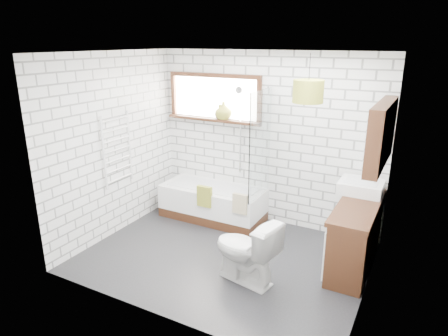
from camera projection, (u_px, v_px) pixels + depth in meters
The scene contains 22 objects.
floor at pixel (224, 257), 5.07m from camera, with size 3.40×2.60×0.01m, color black.
ceiling at pixel (224, 52), 4.30m from camera, with size 3.40×2.60×0.01m, color white.
wall_back at pixel (267, 140), 5.78m from camera, with size 3.40×0.01×2.50m, color white.
wall_front at pixel (156, 200), 3.59m from camera, with size 3.40×0.01×2.50m, color white.
wall_left at pixel (114, 146), 5.45m from camera, with size 0.01×2.60×2.50m, color white.
wall_right at pixel (377, 187), 3.92m from camera, with size 0.01×2.60×2.50m, color white.
window at pixel (214, 98), 5.96m from camera, with size 1.52×0.16×0.68m, color black.
towel_radiator at pixel (117, 150), 5.45m from camera, with size 0.06×0.52×1.00m, color white.
mirror_cabinet at pixel (381, 134), 4.34m from camera, with size 0.16×1.20×0.70m, color black.
shower_riser at pixel (240, 131), 5.89m from camera, with size 0.02×0.02×1.30m, color silver.
bathtub at pixel (213, 202), 6.11m from camera, with size 1.56×0.69×0.51m, color white.
shower_screen at pixel (260, 145), 5.46m from camera, with size 0.02×0.72×1.50m, color white.
towel_green at pixel (205, 196), 5.73m from camera, with size 0.23×0.06×0.31m, color olive.
towel_beige at pixel (240, 204), 5.47m from camera, with size 0.22×0.05×0.28m, color tan.
vanity at pixel (356, 235), 4.79m from camera, with size 0.45×1.38×0.79m, color black.
basin at pixel (361, 187), 5.01m from camera, with size 0.52×0.46×0.15m, color white.
tap at pixel (375, 185), 4.92m from camera, with size 0.03×0.03×0.16m, color silver.
toilet at pixel (245, 250), 4.46m from camera, with size 0.76×0.43×0.77m, color white.
vase_olive at pixel (223, 112), 5.91m from camera, with size 0.25×0.25×0.26m, color olive.
vase_dark at pixel (221, 114), 5.94m from camera, with size 0.18×0.18×0.19m, color black.
bottle at pixel (221, 113), 5.94m from camera, with size 0.07×0.07×0.21m, color olive.
pendant at pixel (308, 91), 4.30m from camera, with size 0.33×0.33×0.24m, color olive.
Camera 1 is at (2.11, -3.95, 2.63)m, focal length 32.00 mm.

